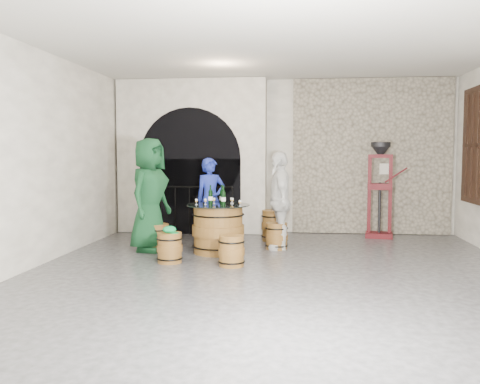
# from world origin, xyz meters

# --- Properties ---
(ground) EXTENTS (8.00, 8.00, 0.00)m
(ground) POSITION_xyz_m (0.00, 0.00, 0.00)
(ground) COLOR #2D2D2F
(ground) RESTS_ON ground
(wall_back) EXTENTS (8.00, 0.00, 8.00)m
(wall_back) POSITION_xyz_m (0.00, 4.00, 1.60)
(wall_back) COLOR silver
(wall_back) RESTS_ON ground
(wall_front) EXTENTS (8.00, 0.00, 8.00)m
(wall_front) POSITION_xyz_m (0.00, -4.00, 1.60)
(wall_front) COLOR silver
(wall_front) RESTS_ON ground
(wall_left) EXTENTS (0.00, 8.00, 8.00)m
(wall_left) POSITION_xyz_m (-3.50, 0.00, 1.60)
(wall_left) COLOR silver
(wall_left) RESTS_ON ground
(ceiling) EXTENTS (8.00, 8.00, 0.00)m
(ceiling) POSITION_xyz_m (0.00, 0.00, 3.20)
(ceiling) COLOR beige
(ceiling) RESTS_ON wall_back
(stone_facing_panel) EXTENTS (3.20, 0.12, 3.18)m
(stone_facing_panel) POSITION_xyz_m (1.80, 3.94, 1.60)
(stone_facing_panel) COLOR gray
(stone_facing_panel) RESTS_ON ground
(arched_opening) EXTENTS (3.10, 0.60, 3.19)m
(arched_opening) POSITION_xyz_m (-1.90, 3.74, 1.58)
(arched_opening) COLOR silver
(arched_opening) RESTS_ON ground
(shuttered_window) EXTENTS (0.23, 1.10, 2.00)m
(shuttered_window) POSITION_xyz_m (3.38, 2.40, 1.80)
(shuttered_window) COLOR black
(shuttered_window) RESTS_ON wall_right
(barrel_table) EXTENTS (1.06, 1.06, 0.81)m
(barrel_table) POSITION_xyz_m (-1.01, 1.57, 0.40)
(barrel_table) COLOR brown
(barrel_table) RESTS_ON ground
(barrel_stool_left) EXTENTS (0.40, 0.40, 0.46)m
(barrel_stool_left) POSITION_xyz_m (-2.06, 1.62, 0.23)
(barrel_stool_left) COLOR brown
(barrel_stool_left) RESTS_ON ground
(barrel_stool_far) EXTENTS (0.40, 0.40, 0.46)m
(barrel_stool_far) POSITION_xyz_m (-1.30, 2.58, 0.23)
(barrel_stool_far) COLOR brown
(barrel_stool_far) RESTS_ON ground
(barrel_stool_right) EXTENTS (0.40, 0.40, 0.46)m
(barrel_stool_right) POSITION_xyz_m (-0.05, 2.00, 0.23)
(barrel_stool_right) COLOR brown
(barrel_stool_right) RESTS_ON ground
(barrel_stool_near_right) EXTENTS (0.40, 0.40, 0.46)m
(barrel_stool_near_right) POSITION_xyz_m (-0.66, 0.58, 0.23)
(barrel_stool_near_right) COLOR brown
(barrel_stool_near_right) RESTS_ON ground
(barrel_stool_near_left) EXTENTS (0.40, 0.40, 0.46)m
(barrel_stool_near_left) POSITION_xyz_m (-1.62, 0.72, 0.23)
(barrel_stool_near_left) COLOR brown
(barrel_stool_near_left) RESTS_ON ground
(green_cap) EXTENTS (0.25, 0.21, 0.11)m
(green_cap) POSITION_xyz_m (-1.62, 0.71, 0.51)
(green_cap) COLOR #0C843E
(green_cap) RESTS_ON barrel_stool_near_left
(person_green) EXTENTS (0.84, 1.07, 1.92)m
(person_green) POSITION_xyz_m (-2.20, 1.63, 0.96)
(person_green) COLOR #103B1E
(person_green) RESTS_ON ground
(person_blue) EXTENTS (0.69, 0.63, 1.58)m
(person_blue) POSITION_xyz_m (-1.34, 2.71, 0.79)
(person_blue) COLOR #1B2B98
(person_blue) RESTS_ON ground
(person_white) EXTENTS (0.57, 1.05, 1.70)m
(person_white) POSITION_xyz_m (-0.01, 2.02, 0.85)
(person_white) COLOR silver
(person_white) RESTS_ON ground
(wine_bottle_left) EXTENTS (0.08, 0.08, 0.32)m
(wine_bottle_left) POSITION_xyz_m (-1.14, 1.58, 0.94)
(wine_bottle_left) COLOR black
(wine_bottle_left) RESTS_ON barrel_table
(wine_bottle_center) EXTENTS (0.08, 0.08, 0.32)m
(wine_bottle_center) POSITION_xyz_m (-0.90, 1.44, 0.94)
(wine_bottle_center) COLOR black
(wine_bottle_center) RESTS_ON barrel_table
(wine_bottle_right) EXTENTS (0.08, 0.08, 0.32)m
(wine_bottle_right) POSITION_xyz_m (-0.96, 1.65, 0.94)
(wine_bottle_right) COLOR black
(wine_bottle_right) RESTS_ON barrel_table
(tasting_glass_a) EXTENTS (0.05, 0.05, 0.10)m
(tasting_glass_a) POSITION_xyz_m (-1.36, 1.49, 0.86)
(tasting_glass_a) COLOR #AD7521
(tasting_glass_a) RESTS_ON barrel_table
(tasting_glass_b) EXTENTS (0.05, 0.05, 0.10)m
(tasting_glass_b) POSITION_xyz_m (-0.79, 1.71, 0.86)
(tasting_glass_b) COLOR #AD7521
(tasting_glass_b) RESTS_ON barrel_table
(tasting_glass_c) EXTENTS (0.05, 0.05, 0.10)m
(tasting_glass_c) POSITION_xyz_m (-1.11, 1.72, 0.86)
(tasting_glass_c) COLOR #AD7521
(tasting_glass_c) RESTS_ON barrel_table
(tasting_glass_d) EXTENTS (0.05, 0.05, 0.10)m
(tasting_glass_d) POSITION_xyz_m (-0.81, 1.78, 0.86)
(tasting_glass_d) COLOR #AD7521
(tasting_glass_d) RESTS_ON barrel_table
(tasting_glass_e) EXTENTS (0.05, 0.05, 0.10)m
(tasting_glass_e) POSITION_xyz_m (-0.62, 1.34, 0.86)
(tasting_glass_e) COLOR #AD7521
(tasting_glass_e) RESTS_ON barrel_table
(tasting_glass_f) EXTENTS (0.05, 0.05, 0.10)m
(tasting_glass_f) POSITION_xyz_m (-1.22, 1.55, 0.86)
(tasting_glass_f) COLOR #AD7521
(tasting_glass_f) RESTS_ON barrel_table
(side_barrel) EXTENTS (0.44, 0.44, 0.59)m
(side_barrel) POSITION_xyz_m (-0.16, 2.85, 0.29)
(side_barrel) COLOR brown
(side_barrel) RESTS_ON ground
(corking_press) EXTENTS (0.79, 0.49, 1.88)m
(corking_press) POSITION_xyz_m (1.92, 3.47, 1.10)
(corking_press) COLOR #4E0D12
(corking_press) RESTS_ON ground
(control_box) EXTENTS (0.18, 0.10, 0.22)m
(control_box) POSITION_xyz_m (2.05, 3.86, 1.35)
(control_box) COLOR silver
(control_box) RESTS_ON wall_back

